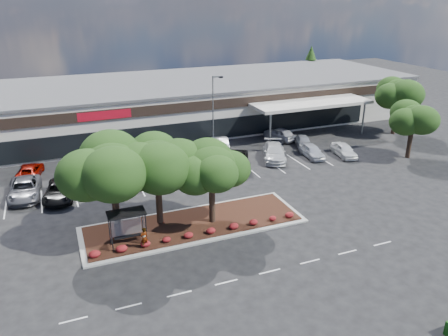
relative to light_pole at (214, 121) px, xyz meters
name	(u,v)px	position (x,y,z in m)	size (l,w,h in m)	color
ground	(236,245)	(-5.49, -19.06, -4.11)	(160.00, 160.00, 0.00)	black
retail_store	(140,105)	(-5.42, 14.85, -0.95)	(80.40, 25.20, 6.25)	silver
landscape_island	(194,224)	(-7.49, -15.06, -3.98)	(18.00, 6.00, 0.26)	#A8A8A3
lane_markings	(191,191)	(-5.63, -8.64, -4.10)	(33.12, 20.06, 0.01)	silver
shrub_row	(202,232)	(-7.49, -17.16, -3.60)	(17.00, 0.80, 0.50)	maroon
bus_shelter	(126,218)	(-12.99, -16.11, -1.80)	(2.75, 1.55, 2.59)	black
island_tree_west	(114,188)	(-13.49, -14.56, 0.10)	(7.20, 7.20, 7.89)	#1C3910
island_tree_mid	(158,181)	(-9.99, -13.86, -0.19)	(6.60, 6.60, 7.32)	#1C3910
island_tree_east	(212,185)	(-5.99, -15.36, -0.60)	(5.80, 5.80, 6.50)	#1C3910
tree_east_near	(412,130)	(20.51, -9.06, -0.85)	(5.60, 5.60, 6.51)	#1C3910
tree_east_far	(397,106)	(25.51, -1.06, -0.30)	(6.40, 6.40, 7.62)	#1C3910
conifer_north_east	(310,70)	(28.51, 24.94, 0.39)	(3.96, 3.96, 9.00)	#1C3910
person_waiting	(144,238)	(-12.00, -17.25, -3.04)	(0.59, 0.39, 1.63)	#594C47
light_pole	(214,121)	(0.00, 0.00, 0.00)	(1.43, 0.61, 9.31)	#A8A8A3
car_0	(24,189)	(-20.34, -4.05, -3.29)	(2.71, 5.87, 1.63)	#56575E
car_1	(60,191)	(-17.32, -5.58, -3.34)	(2.54, 5.51, 1.53)	black
car_2	(113,175)	(-12.16, -3.44, -3.38)	(2.04, 5.02, 1.46)	#991004
car_3	(128,173)	(-10.68, -3.80, -3.26)	(2.81, 6.09, 1.69)	white
car_4	(198,164)	(-3.31, -3.71, -3.43)	(1.43, 4.11, 1.36)	black
car_5	(237,160)	(0.93, -4.54, -3.31)	(2.67, 5.78, 1.61)	black
car_6	(274,152)	(5.90, -3.79, -3.26)	(2.37, 5.84, 1.69)	silver
car_7	(312,151)	(10.27, -4.82, -3.36)	(1.76, 4.38, 1.49)	#B8BBC5
car_8	(344,150)	(13.92, -5.94, -3.37)	(1.76, 4.37, 1.49)	white
car_9	(30,171)	(-19.93, 1.03, -3.44)	(2.21, 4.79, 1.33)	#7F0901
car_10	(109,160)	(-11.97, 0.96, -3.37)	(2.06, 5.07, 1.47)	black
car_11	(160,157)	(-6.48, 0.05, -3.42)	(1.92, 4.73, 1.37)	silver
car_12	(152,155)	(-7.26, 0.70, -3.34)	(2.17, 5.33, 1.55)	black
car_13	(220,143)	(1.39, 1.63, -3.29)	(1.73, 4.95, 1.63)	silver
car_14	(219,150)	(0.35, -0.63, -3.27)	(2.80, 6.06, 1.69)	navy
car_16	(280,134)	(9.92, 2.28, -3.29)	(1.93, 4.81, 1.64)	#AAACB6
car_17	(302,139)	(11.54, -0.53, -3.40)	(1.67, 4.14, 1.41)	#9DA1A9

